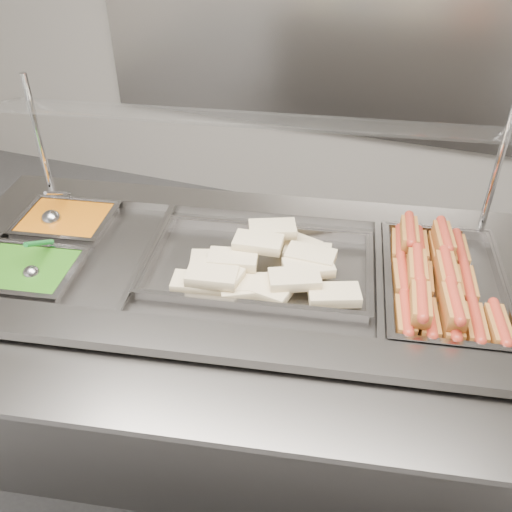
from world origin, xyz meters
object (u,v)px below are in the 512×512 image
(sneeze_guard, at_px, (251,123))
(pan_hotdogs, at_px, (443,290))
(steam_counter, at_px, (242,360))
(serving_spoon, at_px, (33,268))
(pan_wraps, at_px, (259,269))
(ladle, at_px, (52,218))

(sneeze_guard, relative_size, pan_hotdogs, 2.79)
(steam_counter, bearing_deg, pan_hotdogs, 10.19)
(serving_spoon, bearing_deg, steam_counter, 23.88)
(pan_wraps, relative_size, serving_spoon, 4.12)
(steam_counter, xyz_separation_m, sneeze_guard, (-0.04, 0.23, 0.88))
(pan_wraps, bearing_deg, steam_counter, -169.81)
(steam_counter, height_order, ladle, ladle)
(steam_counter, xyz_separation_m, pan_wraps, (0.06, 0.01, 0.46))
(pan_hotdogs, height_order, ladle, ladle)
(pan_wraps, height_order, ladle, ladle)
(pan_hotdogs, height_order, pan_wraps, same)
(ladle, xyz_separation_m, serving_spoon, (0.13, -0.28, 0.00))
(ladle, distance_m, serving_spoon, 0.31)
(pan_hotdogs, distance_m, pan_wraps, 0.61)
(steam_counter, distance_m, sneeze_guard, 0.91)
(sneeze_guard, relative_size, serving_spoon, 9.34)
(pan_hotdogs, relative_size, pan_wraps, 0.81)
(ladle, bearing_deg, sneeze_guard, 17.51)
(steam_counter, height_order, pan_wraps, pan_wraps)
(steam_counter, relative_size, sneeze_guard, 1.19)
(sneeze_guard, distance_m, serving_spoon, 0.86)
(pan_hotdogs, xyz_separation_m, pan_wraps, (-0.60, -0.11, 0.02))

